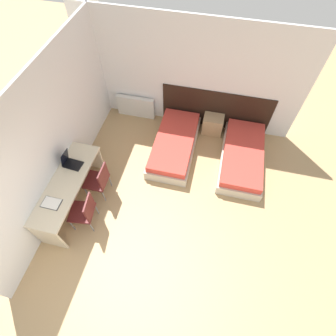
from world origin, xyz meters
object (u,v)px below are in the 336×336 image
Objects in this scene: nightstand at (213,125)px; chair_near_laptop at (99,180)px; bed_near_window at (174,144)px; laptop at (70,162)px; bed_near_door at (242,157)px; chair_near_notebook at (84,211)px.

nightstand is 3.12m from chair_near_laptop.
bed_near_window is 2.40m from laptop.
chair_near_laptop is at bearing -129.61° from bed_near_window.
bed_near_door is 1.14m from nightstand.
bed_near_window is 2.24× the size of chair_near_notebook.
laptop reaches higher than chair_near_notebook.
chair_near_laptop is (-2.06, -2.33, 0.25)m from nightstand.
chair_near_laptop is at bearing -2.29° from laptop.
chair_near_laptop reaches higher than nightstand.
chair_near_laptop is (-2.86, -1.52, 0.29)m from bed_near_door.
bed_near_window is at bearing 43.30° from laptop.
bed_near_window is 1.14m from nightstand.
bed_near_window is 4.07× the size of nightstand.
bed_near_window is at bearing -134.58° from nightstand.
chair_near_notebook is (-2.06, -3.04, 0.25)m from nightstand.
chair_near_notebook is at bearing -119.36° from bed_near_window.
bed_near_window is 2.58m from chair_near_notebook.
nightstand reaches higher than bed_near_door.
chair_near_laptop and chair_near_notebook have the same top height.
nightstand reaches higher than bed_near_window.
bed_near_door is at bearing 27.12° from chair_near_laptop.
chair_near_notebook is at bearing -90.88° from chair_near_laptop.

